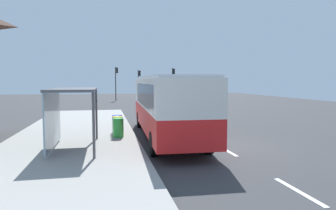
{
  "coord_description": "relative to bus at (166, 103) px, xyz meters",
  "views": [
    {
      "loc": [
        -4.84,
        -13.14,
        2.98
      ],
      "look_at": [
        -1.0,
        5.32,
        1.5
      ],
      "focal_mm": 32.6,
      "sensor_mm": 36.0,
      "label": 1
    }
  ],
  "objects": [
    {
      "name": "lane_stripe_seg_7",
      "position": [
        1.96,
        26.66,
        -1.84
      ],
      "size": [
        0.16,
        2.2,
        0.01
      ],
      "primitive_type": "cube",
      "color": "silver",
      "rests_on": "ground"
    },
    {
      "name": "lane_stripe_seg_1",
      "position": [
        1.96,
        -3.34,
        -1.84
      ],
      "size": [
        0.16,
        2.2,
        0.01
      ],
      "primitive_type": "cube",
      "color": "silver",
      "rests_on": "ground"
    },
    {
      "name": "lane_stripe_seg_6",
      "position": [
        1.96,
        21.66,
        -1.84
      ],
      "size": [
        0.16,
        2.2,
        0.01
      ],
      "primitive_type": "cube",
      "color": "silver",
      "rests_on": "ground"
    },
    {
      "name": "traffic_light_far_side",
      "position": [
        -1.39,
        31.19,
        1.54
      ],
      "size": [
        0.49,
        0.28,
        5.1
      ],
      "color": "#2D2D2D",
      "rests_on": "ground"
    },
    {
      "name": "recycling_bin_green",
      "position": [
        -2.49,
        -0.18,
        -1.19
      ],
      "size": [
        0.52,
        0.52,
        0.95
      ],
      "primitive_type": "cylinder",
      "color": "green",
      "rests_on": "sidewalk_platform"
    },
    {
      "name": "lane_stripe_seg_5",
      "position": [
        1.96,
        16.66,
        -1.84
      ],
      "size": [
        0.16,
        2.2,
        0.01
      ],
      "primitive_type": "cube",
      "color": "silver",
      "rests_on": "ground"
    },
    {
      "name": "sedan_near",
      "position": [
        4.01,
        30.62,
        -1.05
      ],
      "size": [
        1.85,
        4.41,
        1.52
      ],
      "color": "black",
      "rests_on": "ground"
    },
    {
      "name": "lane_stripe_seg_4",
      "position": [
        1.96,
        11.66,
        -1.84
      ],
      "size": [
        0.16,
        2.2,
        0.01
      ],
      "primitive_type": "cube",
      "color": "silver",
      "rests_on": "ground"
    },
    {
      "name": "bus",
      "position": [
        0.0,
        0.0,
        0.0
      ],
      "size": [
        2.91,
        11.09,
        3.21
      ],
      "color": "red",
      "rests_on": "ground"
    },
    {
      "name": "white_van",
      "position": [
        3.91,
        23.34,
        -0.5
      ],
      "size": [
        2.22,
        5.28,
        2.3
      ],
      "color": "white",
      "rests_on": "ground"
    },
    {
      "name": "traffic_light_near_side",
      "position": [
        7.21,
        30.39,
        1.47
      ],
      "size": [
        0.49,
        0.28,
        4.97
      ],
      "color": "#2D2D2D",
      "rests_on": "ground"
    },
    {
      "name": "sidewalk_platform",
      "position": [
        -4.69,
        -0.34,
        -1.75
      ],
      "size": [
        6.2,
        30.0,
        0.18
      ],
      "primitive_type": "cube",
      "color": "#999993",
      "rests_on": "ground"
    },
    {
      "name": "traffic_light_median",
      "position": [
        2.11,
        31.99,
        1.29
      ],
      "size": [
        0.49,
        0.28,
        4.68
      ],
      "color": "#2D2D2D",
      "rests_on": "ground"
    },
    {
      "name": "sedan_far",
      "position": [
        4.01,
        37.6,
        -1.05
      ],
      "size": [
        2.01,
        4.48,
        1.52
      ],
      "color": "#195933",
      "rests_on": "ground"
    },
    {
      "name": "bus_shelter",
      "position": [
        -4.7,
        -2.36,
        0.25
      ],
      "size": [
        1.8,
        4.0,
        2.5
      ],
      "color": "#4C4C51",
      "rests_on": "sidewalk_platform"
    },
    {
      "name": "lane_stripe_seg_0",
      "position": [
        1.96,
        -8.34,
        -1.84
      ],
      "size": [
        0.16,
        2.2,
        0.01
      ],
      "primitive_type": "cube",
      "color": "silver",
      "rests_on": "ground"
    },
    {
      "name": "ground_plane",
      "position": [
        1.71,
        11.66,
        -1.86
      ],
      "size": [
        56.0,
        92.0,
        0.04
      ],
      "primitive_type": "cube",
      "color": "#38383A"
    },
    {
      "name": "lane_stripe_seg_2",
      "position": [
        1.96,
        1.66,
        -1.84
      ],
      "size": [
        0.16,
        2.2,
        0.01
      ],
      "primitive_type": "cube",
      "color": "silver",
      "rests_on": "ground"
    },
    {
      "name": "recycling_bin_blue",
      "position": [
        -2.49,
        1.22,
        -1.19
      ],
      "size": [
        0.52,
        0.52,
        0.95
      ],
      "primitive_type": "cylinder",
      "color": "blue",
      "rests_on": "sidewalk_platform"
    },
    {
      "name": "lane_stripe_seg_3",
      "position": [
        1.96,
        6.66,
        -1.84
      ],
      "size": [
        0.16,
        2.2,
        0.01
      ],
      "primitive_type": "cube",
      "color": "silver",
      "rests_on": "ground"
    },
    {
      "name": "recycling_bin_yellow",
      "position": [
        -2.49,
        0.52,
        -1.19
      ],
      "size": [
        0.52,
        0.52,
        0.95
      ],
      "primitive_type": "cylinder",
      "color": "yellow",
      "rests_on": "sidewalk_platform"
    }
  ]
}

